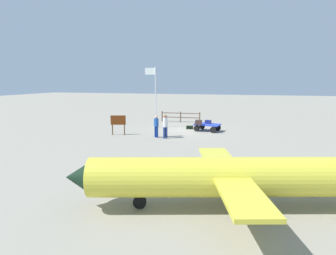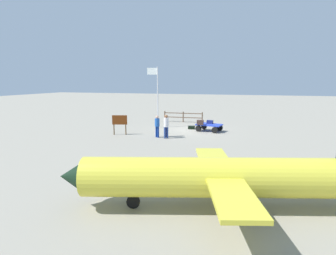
{
  "view_description": "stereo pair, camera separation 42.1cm",
  "coord_description": "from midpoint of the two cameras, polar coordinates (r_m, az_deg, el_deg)",
  "views": [
    {
      "loc": [
        -4.18,
        21.87,
        4.11
      ],
      "look_at": [
        0.1,
        6.0,
        1.22
      ],
      "focal_mm": 28.54,
      "sensor_mm": 36.0,
      "label": 1
    },
    {
      "loc": [
        -4.58,
        21.75,
        4.11
      ],
      "look_at": [
        0.1,
        6.0,
        1.22
      ],
      "focal_mm": 28.54,
      "sensor_mm": 36.0,
      "label": 2
    }
  ],
  "objects": [
    {
      "name": "suitcase_navy",
      "position": [
        22.38,
        8.02,
        1.22
      ],
      "size": [
        0.53,
        0.38,
        0.28
      ],
      "color": "navy",
      "rests_on": "luggage_cart"
    },
    {
      "name": "ground_plane",
      "position": [
        22.62,
        3.67,
        -0.52
      ],
      "size": [
        120.0,
        120.0,
        0.0
      ],
      "primitive_type": "plane",
      "color": "gray"
    },
    {
      "name": "flagpole",
      "position": [
        23.57,
        -3.44,
        7.63
      ],
      "size": [
        0.98,
        0.14,
        5.3
      ],
      "color": "silver",
      "rests_on": "ground"
    },
    {
      "name": "luggage_cart",
      "position": [
        22.24,
        7.82,
        0.4
      ],
      "size": [
        2.22,
        1.7,
        0.6
      ],
      "color": "blue",
      "rests_on": "ground"
    },
    {
      "name": "worker_supervisor",
      "position": [
        19.62,
        -1.17,
        0.76
      ],
      "size": [
        0.47,
        0.47,
        1.64
      ],
      "color": "navy",
      "rests_on": "ground"
    },
    {
      "name": "wooden_fence",
      "position": [
        26.81,
        2.25,
        2.46
      ],
      "size": [
        3.95,
        0.25,
        1.06
      ],
      "color": "brown",
      "rests_on": "ground"
    },
    {
      "name": "airplane_near",
      "position": [
        8.78,
        9.44,
        -10.28
      ],
      "size": [
        9.63,
        6.06,
        2.91
      ],
      "color": "yellow",
      "rests_on": "ground"
    },
    {
      "name": "signboard",
      "position": [
        20.71,
        -11.16,
        1.21
      ],
      "size": [
        1.11,
        0.37,
        1.51
      ],
      "color": "#4C3319",
      "rests_on": "ground"
    },
    {
      "name": "suitcase_grey",
      "position": [
        21.78,
        5.99,
        1.14
      ],
      "size": [
        0.55,
        0.41,
        0.37
      ],
      "color": "#3F2B26",
      "rests_on": "luggage_cart"
    },
    {
      "name": "worker_trailing",
      "position": [
        19.12,
        -1.23,
        0.59
      ],
      "size": [
        0.46,
        0.46,
        1.72
      ],
      "color": "navy",
      "rests_on": "ground"
    },
    {
      "name": "suitcase_tan",
      "position": [
        23.05,
        4.13,
        0.02
      ],
      "size": [
        0.58,
        0.33,
        0.27
      ],
      "color": "black",
      "rests_on": "ground"
    },
    {
      "name": "worker_lead",
      "position": [
        19.47,
        -3.15,
        0.62
      ],
      "size": [
        0.48,
        0.48,
        1.62
      ],
      "color": "navy",
      "rests_on": "ground"
    }
  ]
}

